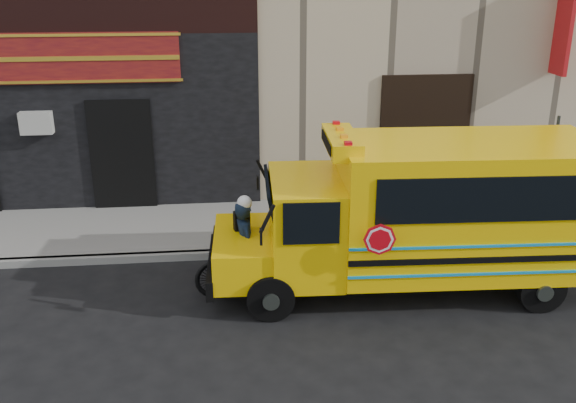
% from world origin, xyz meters
% --- Properties ---
extents(ground, '(120.00, 120.00, 0.00)m').
position_xyz_m(ground, '(0.00, 0.00, 0.00)').
color(ground, black).
rests_on(ground, ground).
extents(curb, '(40.00, 0.20, 0.15)m').
position_xyz_m(curb, '(0.00, 2.60, 0.07)').
color(curb, gray).
rests_on(curb, ground).
extents(sidewalk, '(40.00, 3.00, 0.15)m').
position_xyz_m(sidewalk, '(0.00, 4.10, 0.07)').
color(sidewalk, slate).
rests_on(sidewalk, ground).
extents(school_bus, '(6.97, 2.49, 2.92)m').
position_xyz_m(school_bus, '(2.71, 0.96, 1.51)').
color(school_bus, black).
rests_on(school_bus, ground).
extents(sign_pole, '(0.10, 0.24, 2.81)m').
position_xyz_m(sign_pole, '(5.69, 2.41, 1.56)').
color(sign_pole, '#3D443E').
rests_on(sign_pole, ground).
extents(bicycle, '(1.92, 0.74, 1.12)m').
position_xyz_m(bicycle, '(-0.50, 1.00, 0.56)').
color(bicycle, black).
rests_on(bicycle, ground).
extents(cyclist, '(0.55, 0.70, 1.70)m').
position_xyz_m(cyclist, '(-0.52, 1.09, 0.85)').
color(cyclist, black).
rests_on(cyclist, ground).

